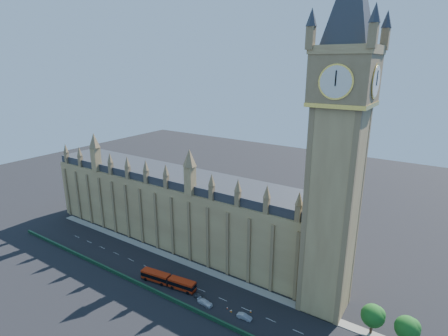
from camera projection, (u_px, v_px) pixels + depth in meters
The scene contains 15 objects.
ground at pixel (192, 286), 111.23m from camera, with size 400.00×400.00×0.00m, color black.
palace_westminster at pixel (176, 206), 138.08m from camera, with size 120.00×20.00×28.00m.
elizabeth_tower at pixel (341, 120), 86.67m from camera, with size 20.59×20.59×105.00m.
bridge_parapet at pixel (173, 299), 103.87m from camera, with size 160.00×0.60×1.20m, color #1E4C2D.
kerb_north at pixel (209, 272), 118.79m from camera, with size 160.00×3.00×0.16m, color gray.
tree_east_near at pixel (374, 315), 89.99m from camera, with size 6.00×6.00×8.50m.
tree_east_far at pixel (408, 328), 85.75m from camera, with size 6.00×6.00×8.50m.
red_bus at pixel (168, 280), 111.21m from camera, with size 19.76×5.31×3.33m.
car_grey at pixel (199, 296), 105.21m from camera, with size 1.53×3.81×1.30m, color #414349.
car_silver at pixel (244, 317), 96.67m from camera, with size 1.51×4.32×1.42m, color #9FA1A6.
car_white at pixel (205, 302), 102.38m from camera, with size 2.04×5.02×1.46m, color silver.
cone_a at pixel (230, 311), 99.51m from camera, with size 0.50×0.50×0.62m.
cone_b at pixel (227, 308), 100.66m from camera, with size 0.48×0.48×0.67m.
cone_c at pixel (231, 311), 99.42m from camera, with size 0.59×0.59×0.74m.
cone_d at pixel (251, 311), 99.27m from camera, with size 0.55×0.55×0.78m.
Camera 1 is at (61.63, -74.12, 67.84)m, focal length 28.00 mm.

